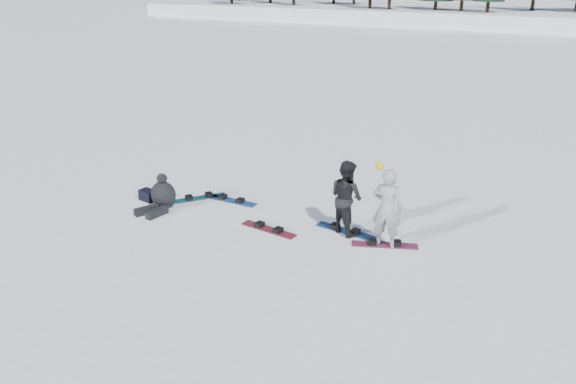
% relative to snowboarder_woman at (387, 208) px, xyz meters
% --- Properties ---
extents(ground, '(420.00, 420.00, 0.00)m').
position_rel_snowboarder_woman_xyz_m(ground, '(-1.07, -0.29, -0.95)').
color(ground, white).
rests_on(ground, ground).
extents(alpine_backdrop, '(412.50, 227.00, 53.20)m').
position_rel_snowboarder_woman_xyz_m(alpine_backdrop, '(-12.79, 188.87, -14.92)').
color(alpine_backdrop, white).
rests_on(alpine_backdrop, ground).
extents(snowboarder_woman, '(0.70, 0.48, 2.03)m').
position_rel_snowboarder_woman_xyz_m(snowboarder_woman, '(0.00, 0.00, 0.00)').
color(snowboarder_woman, '#A2A2A7').
rests_on(snowboarder_woman, ground).
extents(snowboarder_man, '(1.09, 1.01, 1.80)m').
position_rel_snowboarder_woman_xyz_m(snowboarder_man, '(-1.08, 0.29, -0.05)').
color(snowboarder_man, black).
rests_on(snowboarder_man, ground).
extents(seated_rider, '(0.83, 1.22, 0.96)m').
position_rel_snowboarder_woman_xyz_m(seated_rider, '(-5.90, -0.54, -0.58)').
color(seated_rider, black).
rests_on(seated_rider, ground).
extents(gear_bag, '(0.50, 0.38, 0.30)m').
position_rel_snowboarder_woman_xyz_m(gear_bag, '(-6.60, -0.28, -0.80)').
color(gear_bag, black).
rests_on(gear_bag, ground).
extents(snowboard_woman, '(1.51, 0.77, 0.03)m').
position_rel_snowboarder_woman_xyz_m(snowboard_woman, '(0.00, 0.00, -0.93)').
color(snowboard_woman, '#9A2150').
rests_on(snowboard_woman, ground).
extents(snowboard_man, '(1.52, 0.50, 0.03)m').
position_rel_snowboarder_woman_xyz_m(snowboard_man, '(-1.08, 0.29, -0.93)').
color(snowboard_man, navy).
rests_on(snowboard_man, ground).
extents(snowboard_loose_a, '(1.19, 1.32, 0.03)m').
position_rel_snowboarder_woman_xyz_m(snowboard_loose_a, '(-5.42, 0.44, -0.93)').
color(snowboard_loose_a, '#166B79').
rests_on(snowboard_loose_a, ground).
extents(snowboard_loose_b, '(1.52, 0.49, 0.03)m').
position_rel_snowboarder_woman_xyz_m(snowboard_loose_b, '(-2.77, -0.46, -0.93)').
color(snowboard_loose_b, maroon).
rests_on(snowboard_loose_b, ground).
extents(snowboard_loose_c, '(1.51, 0.31, 0.03)m').
position_rel_snowboarder_woman_xyz_m(snowboard_loose_c, '(-4.53, 0.68, -0.93)').
color(snowboard_loose_c, '#1C4D9D').
rests_on(snowboard_loose_c, ground).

